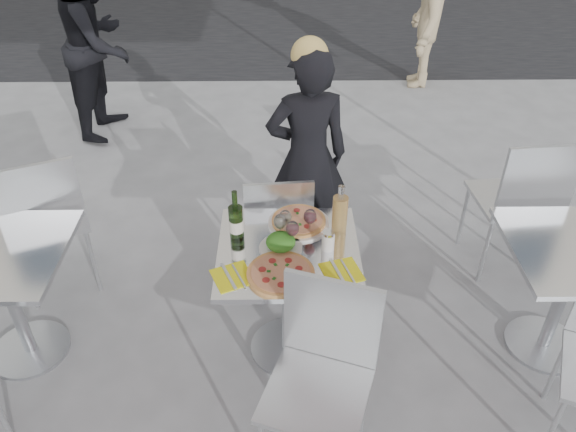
{
  "coord_description": "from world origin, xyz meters",
  "views": [
    {
      "loc": [
        -0.03,
        -2.21,
        2.56
      ],
      "look_at": [
        0.0,
        0.15,
        0.85
      ],
      "focal_mm": 35.0,
      "sensor_mm": 36.0,
      "label": 1
    }
  ],
  "objects_px": {
    "wineglass_white_a": "(280,222)",
    "wineglass_white_b": "(285,218)",
    "napkin_right": "(342,272)",
    "side_chair_rfar": "(522,196)",
    "sugar_shaker": "(328,240)",
    "woman_diner": "(307,157)",
    "pedestrian_a": "(98,43)",
    "pedestrian_b": "(424,15)",
    "side_table_right": "(569,278)",
    "carafe": "(340,214)",
    "side_table_left": "(5,282)",
    "wineglass_red_b": "(310,217)",
    "pizza_near": "(281,273)",
    "pizza_far": "(299,222)",
    "chair_near": "(323,364)",
    "wineglass_red_a": "(292,229)",
    "salad_plate": "(281,243)",
    "side_chair_lfar": "(45,216)",
    "wine_bottle": "(236,221)",
    "main_table": "(288,280)",
    "napkin_left": "(232,276)",
    "chair_far": "(278,224)"
  },
  "relations": [
    {
      "from": "side_chair_lfar",
      "to": "woman_diner",
      "type": "bearing_deg",
      "value": 172.1
    },
    {
      "from": "side_table_right",
      "to": "carafe",
      "type": "bearing_deg",
      "value": 173.59
    },
    {
      "from": "chair_near",
      "to": "wineglass_white_b",
      "type": "xyz_separation_m",
      "value": [
        -0.16,
        0.7,
        0.29
      ]
    },
    {
      "from": "side_table_right",
      "to": "wineglass_white_a",
      "type": "relative_size",
      "value": 4.76
    },
    {
      "from": "main_table",
      "to": "side_chair_lfar",
      "type": "distance_m",
      "value": 1.53
    },
    {
      "from": "side_table_left",
      "to": "wine_bottle",
      "type": "relative_size",
      "value": 2.54
    },
    {
      "from": "chair_near",
      "to": "woman_diner",
      "type": "height_order",
      "value": "woman_diner"
    },
    {
      "from": "side_chair_rfar",
      "to": "salad_plate",
      "type": "xyz_separation_m",
      "value": [
        -1.51,
        -0.67,
        0.18
      ]
    },
    {
      "from": "main_table",
      "to": "napkin_right",
      "type": "distance_m",
      "value": 0.38
    },
    {
      "from": "carafe",
      "to": "side_chair_rfar",
      "type": "bearing_deg",
      "value": 24.08
    },
    {
      "from": "wineglass_red_b",
      "to": "side_table_right",
      "type": "bearing_deg",
      "value": -5.12
    },
    {
      "from": "side_table_right",
      "to": "salad_plate",
      "type": "relative_size",
      "value": 3.41
    },
    {
      "from": "carafe",
      "to": "wineglass_red_a",
      "type": "bearing_deg",
      "value": -154.95
    },
    {
      "from": "pedestrian_b",
      "to": "wineglass_white_a",
      "type": "relative_size",
      "value": 9.87
    },
    {
      "from": "chair_far",
      "to": "wine_bottle",
      "type": "height_order",
      "value": "wine_bottle"
    },
    {
      "from": "napkin_right",
      "to": "side_chair_rfar",
      "type": "bearing_deg",
      "value": 18.58
    },
    {
      "from": "pedestrian_a",
      "to": "wineglass_white_b",
      "type": "xyz_separation_m",
      "value": [
        1.67,
        -2.72,
        0.01
      ]
    },
    {
      "from": "main_table",
      "to": "napkin_left",
      "type": "bearing_deg",
      "value": -142.97
    },
    {
      "from": "pedestrian_b",
      "to": "carafe",
      "type": "distance_m",
      "value": 3.97
    },
    {
      "from": "main_table",
      "to": "napkin_right",
      "type": "relative_size",
      "value": 3.35
    },
    {
      "from": "side_table_left",
      "to": "wineglass_white_b",
      "type": "bearing_deg",
      "value": 4.5
    },
    {
      "from": "wineglass_white_a",
      "to": "wineglass_white_b",
      "type": "relative_size",
      "value": 1.0
    },
    {
      "from": "pizza_far",
      "to": "napkin_right",
      "type": "height_order",
      "value": "pizza_far"
    },
    {
      "from": "wine_bottle",
      "to": "pedestrian_b",
      "type": "bearing_deg",
      "value": 65.18
    },
    {
      "from": "side_chair_rfar",
      "to": "woman_diner",
      "type": "xyz_separation_m",
      "value": [
        -1.33,
        0.27,
        0.13
      ]
    },
    {
      "from": "main_table",
      "to": "side_table_left",
      "type": "bearing_deg",
      "value": 180.0
    },
    {
      "from": "salad_plate",
      "to": "wineglass_white_a",
      "type": "relative_size",
      "value": 1.4
    },
    {
      "from": "side_chair_rfar",
      "to": "wineglass_red_a",
      "type": "height_order",
      "value": "side_chair_rfar"
    },
    {
      "from": "wineglass_white_a",
      "to": "wineglass_white_b",
      "type": "height_order",
      "value": "same"
    },
    {
      "from": "sugar_shaker",
      "to": "woman_diner",
      "type": "bearing_deg",
      "value": 93.97
    },
    {
      "from": "side_table_left",
      "to": "side_table_right",
      "type": "distance_m",
      "value": 3.0
    },
    {
      "from": "pedestrian_a",
      "to": "salad_plate",
      "type": "xyz_separation_m",
      "value": [
        1.65,
        -2.83,
        -0.07
      ]
    },
    {
      "from": "pedestrian_b",
      "to": "pizza_near",
      "type": "bearing_deg",
      "value": -12.35
    },
    {
      "from": "pizza_near",
      "to": "pizza_far",
      "type": "distance_m",
      "value": 0.42
    },
    {
      "from": "wine_bottle",
      "to": "wineglass_white_a",
      "type": "xyz_separation_m",
      "value": [
        0.22,
        -0.0,
        -0.0
      ]
    },
    {
      "from": "wineglass_red_b",
      "to": "napkin_right",
      "type": "bearing_deg",
      "value": -64.87
    },
    {
      "from": "sugar_shaker",
      "to": "pedestrian_b",
      "type": "bearing_deg",
      "value": 71.58
    },
    {
      "from": "side_chair_lfar",
      "to": "salad_plate",
      "type": "bearing_deg",
      "value": 136.77
    },
    {
      "from": "woman_diner",
      "to": "carafe",
      "type": "bearing_deg",
      "value": 91.36
    },
    {
      "from": "chair_far",
      "to": "wineglass_red_b",
      "type": "relative_size",
      "value": 5.61
    },
    {
      "from": "salad_plate",
      "to": "wineglass_red_b",
      "type": "relative_size",
      "value": 1.4
    },
    {
      "from": "side_table_right",
      "to": "napkin_right",
      "type": "relative_size",
      "value": 3.35
    },
    {
      "from": "pedestrian_a",
      "to": "wineglass_red_b",
      "type": "distance_m",
      "value": 3.25
    },
    {
      "from": "pedestrian_b",
      "to": "napkin_right",
      "type": "xyz_separation_m",
      "value": [
        -1.25,
        -4.09,
        -0.02
      ]
    },
    {
      "from": "salad_plate",
      "to": "carafe",
      "type": "xyz_separation_m",
      "value": [
        0.31,
        0.13,
        0.08
      ]
    },
    {
      "from": "wineglass_red_b",
      "to": "salad_plate",
      "type": "bearing_deg",
      "value": -141.93
    },
    {
      "from": "chair_far",
      "to": "napkin_left",
      "type": "xyz_separation_m",
      "value": [
        -0.21,
        -0.73,
        0.23
      ]
    },
    {
      "from": "pedestrian_a",
      "to": "pizza_near",
      "type": "bearing_deg",
      "value": -143.68
    },
    {
      "from": "chair_near",
      "to": "side_chair_lfar",
      "type": "xyz_separation_m",
      "value": [
        -1.59,
        1.1,
        0.03
      ]
    },
    {
      "from": "wineglass_white_b",
      "to": "wineglass_red_a",
      "type": "xyz_separation_m",
      "value": [
        0.04,
        -0.09,
        0.0
      ]
    }
  ]
}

